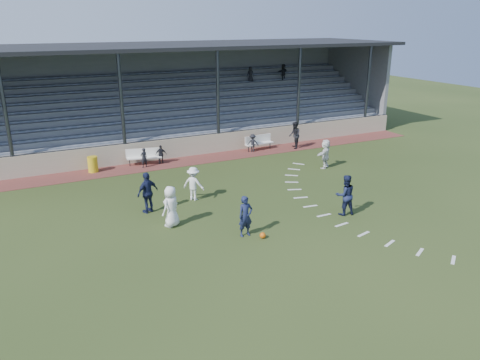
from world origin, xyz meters
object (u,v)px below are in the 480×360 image
object	(u,v)px
bench_left	(144,155)
football	(263,235)
player_white_lead	(171,206)
trash_bin	(93,164)
player_navy_lead	(245,216)
bench_right	(259,141)
official	(295,135)

from	to	relation	value
bench_left	football	bearing A→B (deg)	-70.24
player_white_lead	trash_bin	bearing A→B (deg)	-109.61
trash_bin	football	world-z (taller)	trash_bin
player_navy_lead	bench_left	bearing A→B (deg)	92.95
trash_bin	player_navy_lead	bearing A→B (deg)	-70.46
bench_right	player_white_lead	xyz separation A→B (m)	(-8.96, -8.97, 0.28)
football	official	size ratio (longest dim) A/B	0.14
football	player_navy_lead	bearing A→B (deg)	133.54
bench_right	player_white_lead	bearing A→B (deg)	-140.63
bench_right	football	distance (m)	13.19
bench_right	player_navy_lead	size ratio (longest dim) A/B	1.23
trash_bin	official	size ratio (longest dim) A/B	0.50
trash_bin	official	xyz separation A→B (m)	(12.86, -0.66, 0.45)
trash_bin	bench_left	bearing A→B (deg)	3.03
bench_left	bench_right	xyz separation A→B (m)	(7.64, -0.07, 0.00)
football	official	bearing A→B (deg)	52.26
bench_right	player_white_lead	size ratio (longest dim) A/B	1.17
trash_bin	player_white_lead	size ratio (longest dim) A/B	0.51
bench_left	trash_bin	world-z (taller)	bench_left
player_navy_lead	trash_bin	bearing A→B (deg)	107.47
bench_right	football	size ratio (longest dim) A/B	8.37
football	player_navy_lead	xyz separation A→B (m)	(-0.49, 0.52, 0.70)
player_white_lead	player_navy_lead	xyz separation A→B (m)	(2.31, -2.17, -0.04)
bench_right	official	size ratio (longest dim) A/B	1.15
bench_left	bench_right	size ratio (longest dim) A/B	1.00
player_navy_lead	football	bearing A→B (deg)	-48.54
player_white_lead	official	size ratio (longest dim) A/B	0.98
bench_right	player_navy_lead	xyz separation A→B (m)	(-6.65, -11.14, 0.24)
player_white_lead	player_navy_lead	distance (m)	3.17
trash_bin	player_white_lead	world-z (taller)	player_white_lead
player_white_lead	official	bearing A→B (deg)	-173.75
trash_bin	football	xyz separation A→B (m)	(4.42, -11.57, -0.34)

